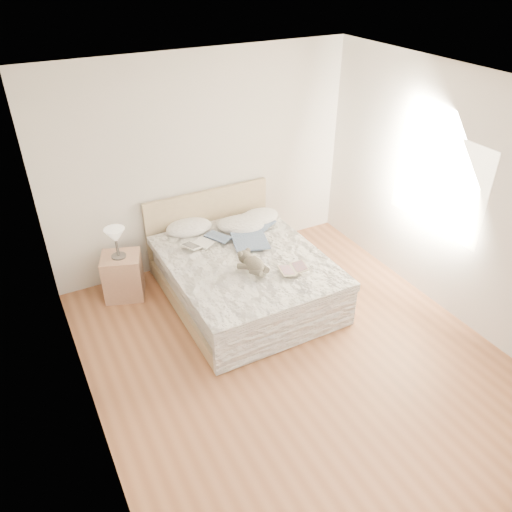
% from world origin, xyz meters
% --- Properties ---
extents(floor, '(4.00, 4.50, 0.00)m').
position_xyz_m(floor, '(0.00, 0.00, 0.00)').
color(floor, brown).
rests_on(floor, ground).
extents(ceiling, '(4.00, 4.50, 0.00)m').
position_xyz_m(ceiling, '(0.00, 0.00, 2.70)').
color(ceiling, white).
rests_on(ceiling, ground).
extents(wall_back, '(4.00, 0.02, 2.70)m').
position_xyz_m(wall_back, '(0.00, 2.25, 1.35)').
color(wall_back, silver).
rests_on(wall_back, ground).
extents(wall_front, '(4.00, 0.02, 2.70)m').
position_xyz_m(wall_front, '(0.00, -2.25, 1.35)').
color(wall_front, silver).
rests_on(wall_front, ground).
extents(wall_left, '(0.02, 4.50, 2.70)m').
position_xyz_m(wall_left, '(-2.00, 0.00, 1.35)').
color(wall_left, silver).
rests_on(wall_left, ground).
extents(wall_right, '(0.02, 4.50, 2.70)m').
position_xyz_m(wall_right, '(2.00, 0.00, 1.35)').
color(wall_right, silver).
rests_on(wall_right, ground).
extents(window, '(0.02, 1.30, 1.10)m').
position_xyz_m(window, '(1.99, 0.30, 1.45)').
color(window, white).
rests_on(window, wall_right).
extents(bed, '(1.72, 2.14, 1.00)m').
position_xyz_m(bed, '(0.00, 1.19, 0.31)').
color(bed, tan).
rests_on(bed, floor).
extents(nightstand, '(0.56, 0.53, 0.56)m').
position_xyz_m(nightstand, '(-1.26, 1.88, 0.28)').
color(nightstand, tan).
rests_on(nightstand, floor).
extents(table_lamp, '(0.31, 0.31, 0.37)m').
position_xyz_m(table_lamp, '(-1.28, 1.87, 0.83)').
color(table_lamp, '#47413D').
rests_on(table_lamp, nightstand).
extents(pillow_left, '(0.62, 0.45, 0.18)m').
position_xyz_m(pillow_left, '(-0.34, 2.01, 0.64)').
color(pillow_left, white).
rests_on(pillow_left, bed).
extents(pillow_middle, '(0.72, 0.65, 0.18)m').
position_xyz_m(pillow_middle, '(0.27, 1.77, 0.64)').
color(pillow_middle, silver).
rests_on(pillow_middle, bed).
extents(pillow_right, '(0.62, 0.48, 0.17)m').
position_xyz_m(pillow_right, '(0.57, 1.84, 0.64)').
color(pillow_right, white).
rests_on(pillow_right, bed).
extents(blouse, '(0.81, 0.84, 0.03)m').
position_xyz_m(blouse, '(0.22, 1.45, 0.63)').
color(blouse, '#394B6A').
rests_on(blouse, bed).
extents(photo_book, '(0.39, 0.34, 0.02)m').
position_xyz_m(photo_book, '(-0.40, 1.58, 0.63)').
color(photo_book, white).
rests_on(photo_book, bed).
extents(childrens_book, '(0.37, 0.28, 0.02)m').
position_xyz_m(childrens_book, '(0.34, 0.60, 0.63)').
color(childrens_book, beige).
rests_on(childrens_book, bed).
extents(teddy_bear, '(0.34, 0.41, 0.19)m').
position_xyz_m(teddy_bear, '(-0.06, 0.77, 0.65)').
color(teddy_bear, '#595245').
rests_on(teddy_bear, bed).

